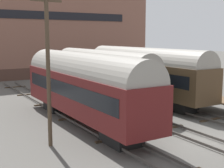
{
  "coord_description": "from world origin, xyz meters",
  "views": [
    {
      "loc": [
        -14.41,
        -13.03,
        6.4
      ],
      "look_at": [
        0.0,
        10.6,
        2.2
      ],
      "focal_mm": 50.0,
      "sensor_mm": 36.0,
      "label": 1
    }
  ],
  "objects_px": {
    "train_car_maroon": "(83,84)",
    "utility_pole": "(48,63)",
    "train_car_brown": "(143,71)",
    "train_car_green": "(101,74)"
  },
  "relations": [
    {
      "from": "train_car_brown",
      "to": "train_car_green",
      "type": "relative_size",
      "value": 1.12
    },
    {
      "from": "train_car_brown",
      "to": "utility_pole",
      "type": "xyz_separation_m",
      "value": [
        -12.82,
        -7.96,
        1.89
      ]
    },
    {
      "from": "train_car_green",
      "to": "utility_pole",
      "type": "bearing_deg",
      "value": -134.03
    },
    {
      "from": "train_car_brown",
      "to": "train_car_maroon",
      "type": "relative_size",
      "value": 1.08
    },
    {
      "from": "train_car_brown",
      "to": "utility_pole",
      "type": "bearing_deg",
      "value": -148.15
    },
    {
      "from": "train_car_maroon",
      "to": "train_car_green",
      "type": "bearing_deg",
      "value": 49.64
    },
    {
      "from": "train_car_brown",
      "to": "train_car_green",
      "type": "xyz_separation_m",
      "value": [
        -4.52,
        0.63,
        -0.12
      ]
    },
    {
      "from": "train_car_maroon",
      "to": "utility_pole",
      "type": "bearing_deg",
      "value": -139.14
    },
    {
      "from": "train_car_green",
      "to": "utility_pole",
      "type": "xyz_separation_m",
      "value": [
        -8.3,
        -8.59,
        2.0
      ]
    },
    {
      "from": "utility_pole",
      "to": "train_car_brown",
      "type": "bearing_deg",
      "value": 31.85
    }
  ]
}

